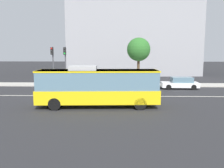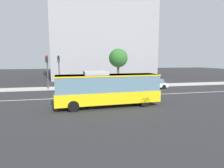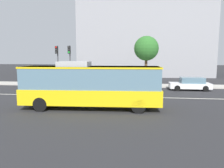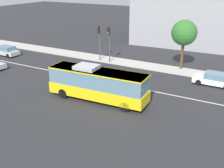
{
  "view_description": "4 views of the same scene",
  "coord_description": "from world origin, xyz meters",
  "px_view_note": "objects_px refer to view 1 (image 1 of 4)",
  "views": [
    {
      "loc": [
        5.14,
        -24.17,
        4.67
      ],
      "look_at": [
        4.59,
        -5.4,
        2.03
      ],
      "focal_mm": 37.9,
      "sensor_mm": 36.0,
      "label": 1
    },
    {
      "loc": [
        0.04,
        -21.9,
        4.46
      ],
      "look_at": [
        3.55,
        -5.89,
        2.33
      ],
      "focal_mm": 29.22,
      "sensor_mm": 36.0,
      "label": 2
    },
    {
      "loc": [
        6.77,
        -19.88,
        3.82
      ],
      "look_at": [
        5.07,
        -5.85,
        1.98
      ],
      "focal_mm": 34.18,
      "sensor_mm": 36.0,
      "label": 3
    },
    {
      "loc": [
        16.86,
        -26.07,
        11.56
      ],
      "look_at": [
        4.82,
        -4.48,
        1.88
      ],
      "focal_mm": 44.48,
      "sensor_mm": 36.0,
      "label": 4
    }
  ],
  "objects_px": {
    "traffic_light_mid_block": "(53,59)",
    "street_tree_kerbside_left": "(139,50)",
    "sedan_white": "(180,83)",
    "traffic_light_near_corner": "(65,59)",
    "transit_bus": "(98,86)"
  },
  "relations": [
    {
      "from": "traffic_light_mid_block",
      "to": "street_tree_kerbside_left",
      "type": "bearing_deg",
      "value": 104.6
    },
    {
      "from": "sedan_white",
      "to": "street_tree_kerbside_left",
      "type": "xyz_separation_m",
      "value": [
        -4.9,
        3.73,
        4.1
      ]
    },
    {
      "from": "traffic_light_near_corner",
      "to": "traffic_light_mid_block",
      "type": "distance_m",
      "value": 1.7
    },
    {
      "from": "traffic_light_near_corner",
      "to": "traffic_light_mid_block",
      "type": "bearing_deg",
      "value": -93.29
    },
    {
      "from": "transit_bus",
      "to": "traffic_light_near_corner",
      "type": "xyz_separation_m",
      "value": [
        -5.28,
        11.5,
        1.75
      ]
    },
    {
      "from": "transit_bus",
      "to": "sedan_white",
      "type": "xyz_separation_m",
      "value": [
        9.37,
        9.81,
        -1.09
      ]
    },
    {
      "from": "traffic_light_mid_block",
      "to": "transit_bus",
      "type": "bearing_deg",
      "value": 36.08
    },
    {
      "from": "traffic_light_mid_block",
      "to": "sedan_white",
      "type": "bearing_deg",
      "value": 88.77
    },
    {
      "from": "traffic_light_near_corner",
      "to": "street_tree_kerbside_left",
      "type": "relative_size",
      "value": 0.8
    },
    {
      "from": "transit_bus",
      "to": "traffic_light_near_corner",
      "type": "bearing_deg",
      "value": 111.86
    },
    {
      "from": "traffic_light_near_corner",
      "to": "transit_bus",
      "type": "bearing_deg",
      "value": 25.86
    },
    {
      "from": "street_tree_kerbside_left",
      "to": "transit_bus",
      "type": "bearing_deg",
      "value": -108.28
    },
    {
      "from": "traffic_light_mid_block",
      "to": "street_tree_kerbside_left",
      "type": "relative_size",
      "value": 0.8
    },
    {
      "from": "sedan_white",
      "to": "traffic_light_near_corner",
      "type": "bearing_deg",
      "value": -6.12
    },
    {
      "from": "transit_bus",
      "to": "traffic_light_mid_block",
      "type": "relative_size",
      "value": 1.94
    }
  ]
}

